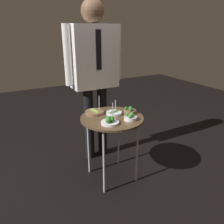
{
  "coord_description": "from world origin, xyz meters",
  "views": [
    {
      "loc": [
        -0.89,
        -1.64,
        1.42
      ],
      "look_at": [
        0.0,
        0.0,
        0.7
      ],
      "focal_mm": 35.0,
      "sensor_mm": 36.0,
      "label": 1
    }
  ],
  "objects_px": {
    "serving_cart": "(112,123)",
    "waiter_figure": "(94,65)",
    "bowl_broccoli_back_right": "(130,118)",
    "bowl_broccoli_near_rim": "(130,111)",
    "bowl_asparagus_front_right": "(114,113)",
    "bowl_broccoli_front_left": "(110,121)",
    "bowl_asparagus_far_rim": "(95,112)"
  },
  "relations": [
    {
      "from": "bowl_asparagus_front_right",
      "to": "bowl_broccoli_near_rim",
      "type": "xyz_separation_m",
      "value": [
        0.15,
        -0.04,
        0.01
      ]
    },
    {
      "from": "serving_cart",
      "to": "waiter_figure",
      "type": "xyz_separation_m",
      "value": [
        0.03,
        0.45,
        0.47
      ]
    },
    {
      "from": "bowl_broccoli_back_right",
      "to": "bowl_broccoli_near_rim",
      "type": "relative_size",
      "value": 0.94
    },
    {
      "from": "serving_cart",
      "to": "bowl_asparagus_far_rim",
      "type": "bearing_deg",
      "value": 122.72
    },
    {
      "from": "bowl_asparagus_front_right",
      "to": "bowl_broccoli_back_right",
      "type": "xyz_separation_m",
      "value": [
        0.06,
        -0.19,
        0.01
      ]
    },
    {
      "from": "bowl_asparagus_front_right",
      "to": "bowl_asparagus_far_rim",
      "type": "relative_size",
      "value": 0.83
    },
    {
      "from": "serving_cart",
      "to": "bowl_asparagus_far_rim",
      "type": "relative_size",
      "value": 3.65
    },
    {
      "from": "bowl_broccoli_back_right",
      "to": "waiter_figure",
      "type": "relative_size",
      "value": 0.07
    },
    {
      "from": "bowl_broccoli_near_rim",
      "to": "waiter_figure",
      "type": "distance_m",
      "value": 0.61
    },
    {
      "from": "serving_cart",
      "to": "waiter_figure",
      "type": "distance_m",
      "value": 0.65
    },
    {
      "from": "serving_cart",
      "to": "bowl_broccoli_back_right",
      "type": "xyz_separation_m",
      "value": [
        0.11,
        -0.14,
        0.08
      ]
    },
    {
      "from": "bowl_broccoli_near_rim",
      "to": "bowl_broccoli_front_left",
      "type": "bearing_deg",
      "value": -155.02
    },
    {
      "from": "bowl_asparagus_front_right",
      "to": "waiter_figure",
      "type": "xyz_separation_m",
      "value": [
        -0.02,
        0.4,
        0.4
      ]
    },
    {
      "from": "bowl_asparagus_far_rim",
      "to": "bowl_broccoli_near_rim",
      "type": "xyz_separation_m",
      "value": [
        0.3,
        -0.15,
        0.01
      ]
    },
    {
      "from": "bowl_broccoli_front_left",
      "to": "bowl_broccoli_back_right",
      "type": "relative_size",
      "value": 1.51
    },
    {
      "from": "serving_cart",
      "to": "bowl_broccoli_back_right",
      "type": "distance_m",
      "value": 0.19
    },
    {
      "from": "bowl_asparagus_far_rim",
      "to": "bowl_broccoli_near_rim",
      "type": "relative_size",
      "value": 1.46
    },
    {
      "from": "bowl_asparagus_far_rim",
      "to": "bowl_broccoli_near_rim",
      "type": "height_order",
      "value": "bowl_asparagus_far_rim"
    },
    {
      "from": "bowl_broccoli_front_left",
      "to": "waiter_figure",
      "type": "xyz_separation_m",
      "value": [
        0.12,
        0.57,
        0.39
      ]
    },
    {
      "from": "bowl_broccoli_front_left",
      "to": "bowl_asparagus_far_rim",
      "type": "bearing_deg",
      "value": 93.08
    },
    {
      "from": "bowl_asparagus_front_right",
      "to": "bowl_broccoli_near_rim",
      "type": "height_order",
      "value": "bowl_asparagus_front_right"
    },
    {
      "from": "serving_cart",
      "to": "bowl_asparagus_front_right",
      "type": "bearing_deg",
      "value": 46.01
    },
    {
      "from": "bowl_broccoli_back_right",
      "to": "bowl_broccoli_front_left",
      "type": "bearing_deg",
      "value": 176.09
    },
    {
      "from": "bowl_asparagus_far_rim",
      "to": "bowl_broccoli_front_left",
      "type": "bearing_deg",
      "value": -86.92
    },
    {
      "from": "bowl_broccoli_front_left",
      "to": "bowl_asparagus_far_rim",
      "type": "relative_size",
      "value": 0.98
    },
    {
      "from": "bowl_broccoli_front_left",
      "to": "waiter_figure",
      "type": "bearing_deg",
      "value": 78.14
    },
    {
      "from": "bowl_broccoli_near_rim",
      "to": "serving_cart",
      "type": "bearing_deg",
      "value": -176.96
    },
    {
      "from": "serving_cart",
      "to": "waiter_figure",
      "type": "height_order",
      "value": "waiter_figure"
    },
    {
      "from": "bowl_broccoli_front_left",
      "to": "bowl_broccoli_near_rim",
      "type": "distance_m",
      "value": 0.32
    },
    {
      "from": "bowl_broccoli_near_rim",
      "to": "waiter_figure",
      "type": "bearing_deg",
      "value": 111.17
    },
    {
      "from": "serving_cart",
      "to": "bowl_broccoli_near_rim",
      "type": "relative_size",
      "value": 5.31
    },
    {
      "from": "bowl_broccoli_near_rim",
      "to": "bowl_broccoli_back_right",
      "type": "bearing_deg",
      "value": -121.36
    }
  ]
}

